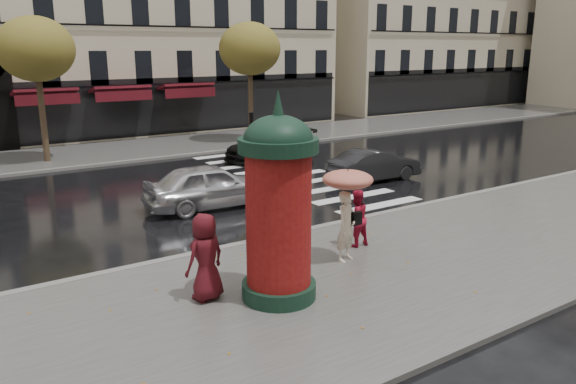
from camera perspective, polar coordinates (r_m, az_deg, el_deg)
ground at (r=13.02m, az=1.79°, el=-9.39°), size 160.00×160.00×0.00m
near_sidewalk at (r=12.63m, az=3.13°, el=-9.90°), size 90.00×7.00×0.12m
far_sidewalk at (r=29.96m, az=-19.84°, el=3.61°), size 90.00×6.00×0.12m
near_kerb at (r=15.36m, az=-4.75°, el=-5.35°), size 90.00×0.25×0.14m
far_kerb at (r=27.10m, az=-18.27°, el=2.69°), size 90.00×0.25×0.14m
zebra_crossing at (r=23.81m, az=0.14°, el=1.71°), size 3.60×11.75×0.01m
tree_far_left at (r=28.11m, az=-24.27°, el=13.04°), size 3.40×3.40×6.64m
tree_far_right at (r=31.94m, az=-3.91°, el=14.27°), size 3.40×3.40×6.64m
woman_umbrella at (r=13.68m, az=6.04°, el=-0.80°), size 1.23×1.23×2.37m
woman_red at (r=14.96m, az=6.92°, el=-2.64°), size 0.77×0.62×1.54m
man_burgundy at (r=11.83m, az=-8.36°, el=-6.55°), size 1.03×0.80×1.87m
morris_column at (r=11.43m, az=-0.97°, el=-1.04°), size 1.62×1.62×4.37m
traffic_light at (r=14.66m, az=-3.49°, el=2.64°), size 0.25×0.35×3.54m
car_silver at (r=19.04m, az=-7.86°, el=0.65°), size 4.55×2.05×1.52m
car_darkgrey at (r=23.03m, az=8.81°, el=2.74°), size 3.98×1.53×1.30m
car_black at (r=27.21m, az=-1.83°, el=4.79°), size 4.96×2.49×1.38m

